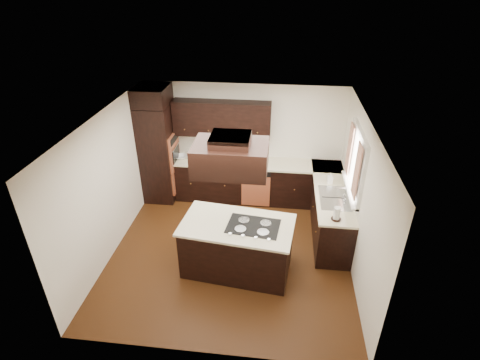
% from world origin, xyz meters
% --- Properties ---
extents(floor, '(4.20, 4.20, 0.02)m').
position_xyz_m(floor, '(0.00, 0.00, -0.01)').
color(floor, '#562E12').
rests_on(floor, ground).
extents(ceiling, '(4.20, 4.20, 0.02)m').
position_xyz_m(ceiling, '(0.00, 0.00, 2.51)').
color(ceiling, white).
rests_on(ceiling, ground).
extents(wall_back, '(4.20, 0.02, 2.50)m').
position_xyz_m(wall_back, '(0.00, 2.11, 1.25)').
color(wall_back, white).
rests_on(wall_back, ground).
extents(wall_front, '(4.20, 0.02, 2.50)m').
position_xyz_m(wall_front, '(0.00, -2.11, 1.25)').
color(wall_front, white).
rests_on(wall_front, ground).
extents(wall_left, '(0.02, 4.20, 2.50)m').
position_xyz_m(wall_left, '(-2.11, 0.00, 1.25)').
color(wall_left, white).
rests_on(wall_left, ground).
extents(wall_right, '(0.02, 4.20, 2.50)m').
position_xyz_m(wall_right, '(2.11, 0.00, 1.25)').
color(wall_right, white).
rests_on(wall_right, ground).
extents(oven_column, '(0.65, 0.75, 2.12)m').
position_xyz_m(oven_column, '(-1.78, 1.71, 1.06)').
color(oven_column, black).
rests_on(oven_column, floor).
extents(wall_oven_face, '(0.05, 0.62, 0.78)m').
position_xyz_m(wall_oven_face, '(-1.43, 1.71, 1.12)').
color(wall_oven_face, '#BA5D3A').
rests_on(wall_oven_face, oven_column).
extents(base_cabinets_back, '(2.93, 0.60, 0.88)m').
position_xyz_m(base_cabinets_back, '(0.03, 1.80, 0.44)').
color(base_cabinets_back, black).
rests_on(base_cabinets_back, floor).
extents(base_cabinets_right, '(0.60, 2.40, 0.88)m').
position_xyz_m(base_cabinets_right, '(1.80, 0.90, 0.44)').
color(base_cabinets_right, black).
rests_on(base_cabinets_right, floor).
extents(countertop_back, '(2.93, 0.63, 0.04)m').
position_xyz_m(countertop_back, '(0.03, 1.79, 0.90)').
color(countertop_back, beige).
rests_on(countertop_back, base_cabinets_back).
extents(countertop_right, '(0.63, 2.40, 0.04)m').
position_xyz_m(countertop_right, '(1.79, 0.90, 0.90)').
color(countertop_right, beige).
rests_on(countertop_right, base_cabinets_right).
extents(upper_cabinets, '(2.00, 0.34, 0.72)m').
position_xyz_m(upper_cabinets, '(-0.43, 1.93, 1.81)').
color(upper_cabinets, black).
rests_on(upper_cabinets, wall_back).
extents(dishwasher_front, '(0.60, 0.05, 0.72)m').
position_xyz_m(dishwasher_front, '(0.33, 1.50, 0.40)').
color(dishwasher_front, '#BA5D3A').
rests_on(dishwasher_front, floor).
extents(window_frame, '(0.06, 1.32, 1.12)m').
position_xyz_m(window_frame, '(2.07, 0.55, 1.65)').
color(window_frame, white).
rests_on(window_frame, wall_right).
extents(window_pane, '(0.00, 1.20, 1.00)m').
position_xyz_m(window_pane, '(2.10, 0.55, 1.65)').
color(window_pane, white).
rests_on(window_pane, wall_right).
extents(curtain_left, '(0.02, 0.34, 0.90)m').
position_xyz_m(curtain_left, '(2.01, 0.13, 1.70)').
color(curtain_left, beige).
rests_on(curtain_left, wall_right).
extents(curtain_right, '(0.02, 0.34, 0.90)m').
position_xyz_m(curtain_right, '(2.01, 0.97, 1.70)').
color(curtain_right, beige).
rests_on(curtain_right, wall_right).
extents(sink_rim, '(0.52, 0.84, 0.01)m').
position_xyz_m(sink_rim, '(1.80, 0.55, 0.92)').
color(sink_rim, silver).
rests_on(sink_rim, countertop_right).
extents(island, '(1.83, 1.14, 0.88)m').
position_xyz_m(island, '(0.17, -0.42, 0.44)').
color(island, black).
rests_on(island, floor).
extents(island_top, '(1.90, 1.21, 0.04)m').
position_xyz_m(island_top, '(0.17, -0.42, 0.90)').
color(island_top, beige).
rests_on(island_top, island).
extents(cooktop, '(0.88, 0.64, 0.01)m').
position_xyz_m(cooktop, '(0.43, -0.45, 0.93)').
color(cooktop, black).
rests_on(cooktop, island_top).
extents(range_hood, '(1.05, 0.72, 0.42)m').
position_xyz_m(range_hood, '(0.10, -0.55, 2.16)').
color(range_hood, black).
rests_on(range_hood, ceiling).
extents(hood_duct, '(0.55, 0.50, 0.13)m').
position_xyz_m(hood_duct, '(0.10, -0.55, 2.44)').
color(hood_duct, black).
rests_on(hood_duct, ceiling).
extents(blender_base, '(0.15, 0.15, 0.10)m').
position_xyz_m(blender_base, '(-0.99, 1.79, 0.97)').
color(blender_base, silver).
rests_on(blender_base, countertop_back).
extents(blender_pitcher, '(0.13, 0.13, 0.26)m').
position_xyz_m(blender_pitcher, '(-0.99, 1.79, 1.15)').
color(blender_pitcher, silver).
rests_on(blender_pitcher, blender_base).
extents(spice_rack, '(0.34, 0.20, 0.28)m').
position_xyz_m(spice_rack, '(-0.61, 1.75, 1.06)').
color(spice_rack, black).
rests_on(spice_rack, countertop_back).
extents(mixing_bowl, '(0.36, 0.36, 0.07)m').
position_xyz_m(mixing_bowl, '(-1.32, 1.80, 0.95)').
color(mixing_bowl, white).
rests_on(mixing_bowl, countertop_back).
extents(soap_bottle, '(0.10, 0.11, 0.21)m').
position_xyz_m(soap_bottle, '(1.76, 1.08, 1.03)').
color(soap_bottle, white).
rests_on(soap_bottle, countertop_right).
extents(paper_towel, '(0.13, 0.13, 0.23)m').
position_xyz_m(paper_towel, '(1.76, -0.11, 1.04)').
color(paper_towel, white).
rests_on(paper_towel, countertop_right).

